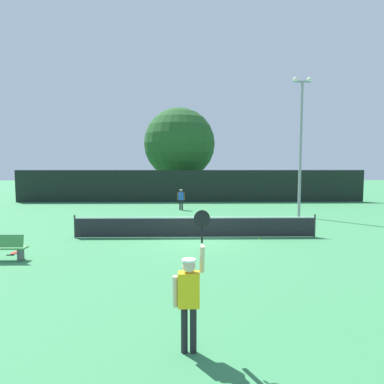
# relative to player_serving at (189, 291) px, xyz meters

# --- Properties ---
(ground_plane) EXTENTS (120.00, 120.00, 0.00)m
(ground_plane) POSITION_rel_player_serving_xyz_m (0.37, 9.48, -1.13)
(ground_plane) COLOR #387F4C
(tennis_net) EXTENTS (11.27, 0.08, 1.07)m
(tennis_net) POSITION_rel_player_serving_xyz_m (0.37, 9.48, -0.62)
(tennis_net) COLOR #232328
(tennis_net) RESTS_ON ground
(perimeter_fence) EXTENTS (32.07, 0.12, 2.94)m
(perimeter_fence) POSITION_rel_player_serving_xyz_m (0.37, 24.55, 0.34)
(perimeter_fence) COLOR black
(perimeter_fence) RESTS_ON ground
(player_serving) EXTENTS (0.68, 0.40, 2.56)m
(player_serving) POSITION_rel_player_serving_xyz_m (0.00, 0.00, 0.00)
(player_serving) COLOR yellow
(player_serving) RESTS_ON ground
(player_receiving) EXTENTS (0.57, 0.23, 1.54)m
(player_receiving) POSITION_rel_player_serving_xyz_m (-0.45, 19.02, -0.20)
(player_receiving) COLOR blue
(player_receiving) RESTS_ON ground
(tennis_ball) EXTENTS (0.07, 0.07, 0.07)m
(tennis_ball) POSITION_rel_player_serving_xyz_m (3.28, 9.04, -1.10)
(tennis_ball) COLOR #CCE033
(tennis_ball) RESTS_ON ground
(spare_racket) EXTENTS (0.28, 0.52, 0.04)m
(spare_racket) POSITION_rel_player_serving_xyz_m (-6.63, 6.78, -1.11)
(spare_racket) COLOR black
(spare_racket) RESTS_ON ground
(courtside_bench) EXTENTS (1.80, 0.44, 0.95)m
(courtside_bench) POSITION_rel_player_serving_xyz_m (-6.63, 5.81, -0.65)
(courtside_bench) COLOR #478C4C
(courtside_bench) RESTS_ON ground
(light_pole) EXTENTS (1.18, 0.28, 8.93)m
(light_pole) POSITION_rel_player_serving_xyz_m (7.30, 15.53, 3.90)
(light_pole) COLOR gray
(light_pole) RESTS_ON ground
(large_tree) EXTENTS (7.62, 7.62, 9.51)m
(large_tree) POSITION_rel_player_serving_xyz_m (-0.79, 30.06, 4.56)
(large_tree) COLOR brown
(large_tree) RESTS_ON ground
(parked_car_near) EXTENTS (1.92, 4.20, 1.69)m
(parked_car_near) POSITION_rel_player_serving_xyz_m (-3.16, 32.76, -0.36)
(parked_car_near) COLOR #B7B7BC
(parked_car_near) RESTS_ON ground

